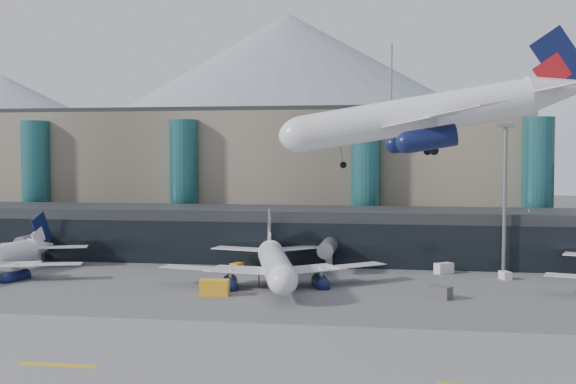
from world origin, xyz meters
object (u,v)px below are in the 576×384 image
object	(u,v)px
veh_g	(505,275)
veh_b	(237,267)
hero_jet	(447,102)
veh_d	(444,268)
veh_c	(440,292)
lightmast_mid	(505,189)
jet_parked_mid	(274,254)
veh_h	(214,288)

from	to	relation	value
veh_g	veh_b	bearing A→B (deg)	-112.04
hero_jet	veh_d	world-z (taller)	hero_jet
veh_b	veh_c	distance (m)	38.82
lightmast_mid	jet_parked_mid	bearing A→B (deg)	-157.41
veh_b	veh_h	xyz separation A→B (m)	(1.74, -21.75, 0.43)
veh_d	veh_h	size ratio (longest dim) A/B	0.76
veh_d	veh_h	distance (m)	42.07
jet_parked_mid	veh_c	bearing A→B (deg)	-122.78
hero_jet	veh_b	bearing A→B (deg)	120.29
jet_parked_mid	veh_c	world-z (taller)	jet_parked_mid
lightmast_mid	veh_b	xyz separation A→B (m)	(-45.79, -5.16, -13.71)
lightmast_mid	jet_parked_mid	xyz separation A→B (m)	(-37.30, -15.52, -9.83)
hero_jet	veh_d	size ratio (longest dim) A/B	10.90
lightmast_mid	veh_d	world-z (taller)	lightmast_mid
veh_d	lightmast_mid	bearing A→B (deg)	-26.91
veh_h	veh_c	bearing A→B (deg)	-0.31
veh_c	veh_b	bearing A→B (deg)	-174.76
veh_b	veh_h	size ratio (longest dim) A/B	0.60
veh_c	veh_g	xyz separation A→B (m)	(11.29, 17.61, -0.23)
jet_parked_mid	veh_h	xyz separation A→B (m)	(-6.74, -11.39, -3.45)
veh_b	veh_g	distance (m)	45.20
hero_jet	jet_parked_mid	world-z (taller)	hero_jet
veh_d	veh_g	bearing A→B (deg)	-63.22
lightmast_mid	hero_jet	size ratio (longest dim) A/B	0.75
jet_parked_mid	veh_g	bearing A→B (deg)	-90.29
lightmast_mid	veh_c	bearing A→B (deg)	-116.27
veh_g	veh_h	xyz separation A→B (m)	(-43.44, -20.43, 0.48)
jet_parked_mid	veh_c	xyz separation A→B (m)	(25.41, -8.58, -3.70)
veh_d	veh_h	bearing A→B (deg)	178.24
lightmast_mid	veh_h	distance (m)	53.30
lightmast_mid	veh_d	distance (m)	17.02
veh_b	lightmast_mid	bearing A→B (deg)	-63.44
veh_c	veh_h	xyz separation A→B (m)	(-32.15, -2.81, 0.25)
lightmast_mid	veh_g	distance (m)	15.22
veh_b	veh_c	bearing A→B (deg)	-99.07
lightmast_mid	veh_c	distance (m)	30.08
veh_h	veh_g	bearing A→B (deg)	19.87
lightmast_mid	veh_g	bearing A→B (deg)	-95.33
hero_jet	jet_parked_mid	bearing A→B (deg)	119.31
jet_parked_mid	veh_h	distance (m)	13.68
lightmast_mid	veh_h	world-z (taller)	lightmast_mid
hero_jet	veh_c	distance (m)	36.20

